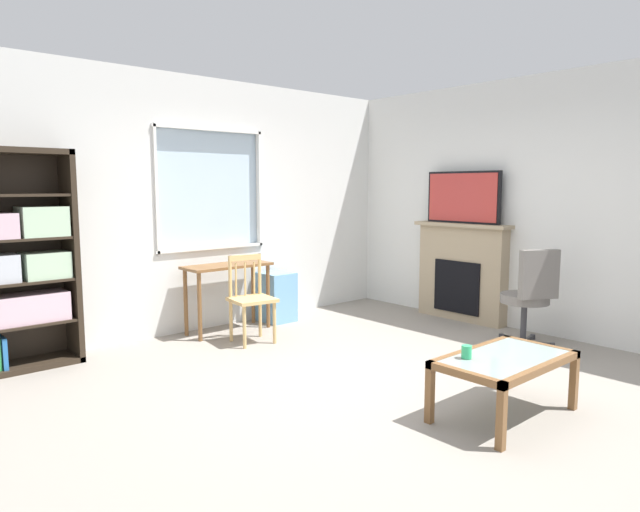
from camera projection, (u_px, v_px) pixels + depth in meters
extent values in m
cube|color=gray|center=(366.00, 383.00, 4.67)|extent=(6.11, 6.02, 0.02)
cube|color=silver|center=(209.00, 288.00, 6.48)|extent=(5.11, 0.12, 0.90)
cube|color=silver|center=(204.00, 103.00, 6.22)|extent=(5.11, 0.12, 0.55)
cube|color=silver|center=(57.00, 190.00, 5.29)|extent=(1.92, 0.12, 1.35)
cube|color=silver|center=(315.00, 189.00, 7.40)|extent=(1.87, 0.12, 1.35)
cube|color=silver|center=(208.00, 189.00, 6.36)|extent=(1.32, 0.02, 1.35)
cube|color=white|center=(212.00, 248.00, 6.39)|extent=(1.38, 0.06, 0.03)
cube|color=white|center=(209.00, 129.00, 6.23)|extent=(1.38, 0.06, 0.03)
cube|color=white|center=(156.00, 190.00, 5.88)|extent=(0.03, 0.06, 1.35)
cube|color=white|center=(259.00, 189.00, 6.74)|extent=(0.03, 0.06, 1.35)
cube|color=silver|center=(532.00, 205.00, 6.21)|extent=(0.12, 5.22, 2.80)
cube|color=#2D2319|center=(71.00, 256.00, 5.19)|extent=(0.05, 0.38, 1.93)
cube|color=#2D2319|center=(13.00, 151.00, 4.80)|extent=(0.90, 0.38, 0.05)
cube|color=#2D2319|center=(27.00, 365.00, 5.03)|extent=(0.90, 0.38, 0.05)
cube|color=#2D2319|center=(15.00, 258.00, 5.05)|extent=(0.90, 0.02, 1.93)
cube|color=#2D2319|center=(24.00, 324.00, 4.98)|extent=(0.85, 0.36, 0.02)
cube|color=#2D2319|center=(22.00, 282.00, 4.94)|extent=(0.85, 0.36, 0.02)
cube|color=#2D2319|center=(19.00, 239.00, 4.89)|extent=(0.85, 0.36, 0.02)
cube|color=#2D2319|center=(16.00, 195.00, 4.84)|extent=(0.85, 0.36, 0.02)
cube|color=beige|center=(23.00, 309.00, 4.95)|extent=(0.73, 0.29, 0.25)
cube|color=#B7D6B2|center=(45.00, 265.00, 5.04)|extent=(0.37, 0.30, 0.24)
cube|color=#B7D6B2|center=(42.00, 221.00, 4.99)|extent=(0.38, 0.33, 0.26)
cube|color=#286BB2|center=(2.00, 352.00, 4.87)|extent=(0.04, 0.26, 0.28)
cube|color=brown|center=(227.00, 266.00, 6.21)|extent=(0.98, 0.40, 0.03)
cylinder|color=brown|center=(200.00, 307.00, 5.85)|extent=(0.04, 0.04, 0.73)
cylinder|color=brown|center=(268.00, 296.00, 6.43)|extent=(0.04, 0.04, 0.73)
cylinder|color=brown|center=(186.00, 303.00, 6.07)|extent=(0.04, 0.04, 0.73)
cylinder|color=brown|center=(253.00, 293.00, 6.65)|extent=(0.04, 0.04, 0.73)
cube|color=tan|center=(252.00, 300.00, 5.80)|extent=(0.47, 0.46, 0.04)
cylinder|color=tan|center=(244.00, 327.00, 5.60)|extent=(0.04, 0.04, 0.43)
cylinder|color=tan|center=(275.00, 323.00, 5.79)|extent=(0.04, 0.04, 0.43)
cylinder|color=tan|center=(231.00, 321.00, 5.87)|extent=(0.04, 0.04, 0.43)
cylinder|color=tan|center=(260.00, 317.00, 6.05)|extent=(0.04, 0.04, 0.43)
cylinder|color=tan|center=(230.00, 277.00, 5.81)|extent=(0.04, 0.04, 0.45)
cylinder|color=tan|center=(260.00, 275.00, 5.99)|extent=(0.04, 0.04, 0.45)
cube|color=tan|center=(245.00, 258.00, 5.88)|extent=(0.36, 0.09, 0.06)
cylinder|color=tan|center=(236.00, 280.00, 5.85)|extent=(0.02, 0.02, 0.35)
cylinder|color=tan|center=(245.00, 279.00, 5.91)|extent=(0.02, 0.02, 0.35)
cylinder|color=tan|center=(254.00, 278.00, 5.96)|extent=(0.02, 0.02, 0.35)
cube|color=#72ADDB|center=(276.00, 297.00, 6.76)|extent=(0.35, 0.40, 0.59)
cube|color=tan|center=(462.00, 273.00, 6.80)|extent=(0.18, 1.14, 1.13)
cube|color=black|center=(457.00, 287.00, 6.75)|extent=(0.03, 0.63, 0.62)
cube|color=tan|center=(462.00, 225.00, 6.71)|extent=(0.26, 1.24, 0.04)
cube|color=black|center=(463.00, 197.00, 6.67)|extent=(0.05, 0.98, 0.61)
cube|color=#B2332D|center=(462.00, 197.00, 6.65)|extent=(0.01, 0.93, 0.56)
cylinder|color=slate|center=(525.00, 298.00, 5.71)|extent=(0.48, 0.48, 0.09)
cube|color=slate|center=(539.00, 274.00, 5.46)|extent=(0.39, 0.26, 0.48)
cylinder|color=#38383D|center=(524.00, 322.00, 5.74)|extent=(0.06, 0.06, 0.42)
cube|color=#38383D|center=(510.00, 343.00, 5.73)|extent=(0.26, 0.16, 0.03)
cylinder|color=#38383D|center=(498.00, 344.00, 5.70)|extent=(0.05, 0.05, 0.05)
cube|color=#38383D|center=(527.00, 346.00, 5.62)|extent=(0.23, 0.22, 0.03)
cylinder|color=#38383D|center=(530.00, 350.00, 5.49)|extent=(0.05, 0.05, 0.05)
cube|color=#38383D|center=(537.00, 343.00, 5.71)|extent=(0.15, 0.27, 0.03)
cylinder|color=#38383D|center=(552.00, 345.00, 5.65)|extent=(0.05, 0.05, 0.05)
cube|color=#38383D|center=(528.00, 339.00, 5.87)|extent=(0.28, 0.07, 0.03)
cylinder|color=#38383D|center=(533.00, 337.00, 5.97)|extent=(0.05, 0.05, 0.05)
cube|color=#38383D|center=(512.00, 339.00, 5.88)|extent=(0.09, 0.28, 0.03)
cylinder|color=#38383D|center=(501.00, 336.00, 6.00)|extent=(0.05, 0.05, 0.05)
cube|color=#8C9E99|center=(505.00, 357.00, 3.93)|extent=(0.92, 0.49, 0.02)
cube|color=brown|center=(542.00, 369.00, 3.73)|extent=(1.02, 0.05, 0.05)
cube|color=brown|center=(472.00, 351.00, 4.13)|extent=(1.02, 0.05, 0.05)
cube|color=brown|center=(465.00, 375.00, 3.61)|extent=(0.05, 0.59, 0.05)
cube|color=brown|center=(540.00, 346.00, 4.25)|extent=(0.05, 0.59, 0.05)
cube|color=brown|center=(501.00, 420.00, 3.43)|extent=(0.05, 0.05, 0.38)
cube|color=brown|center=(574.00, 384.00, 4.07)|extent=(0.05, 0.05, 0.38)
cube|color=brown|center=(430.00, 396.00, 3.84)|extent=(0.05, 0.05, 0.38)
cube|color=brown|center=(506.00, 366.00, 4.47)|extent=(0.05, 0.05, 0.38)
cylinder|color=#33B770|center=(467.00, 352.00, 3.87)|extent=(0.07, 0.07, 0.09)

